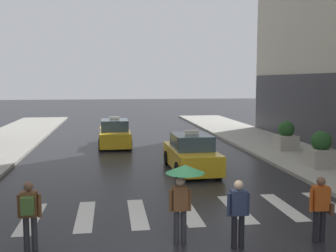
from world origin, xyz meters
TOP-DOWN VIEW (x-y plane):
  - crosswalk_markings at (-0.00, 3.00)m, footprint 11.30×2.80m
  - taxi_lead at (2.01, 8.60)m, footprint 2.01×4.58m
  - taxi_second at (-1.28, 15.93)m, footprint 1.98×4.56m
  - pedestrian_with_umbrella at (0.20, 0.68)m, footprint 0.96×0.96m
  - pedestrian_with_backpack at (-3.43, 0.68)m, footprint 0.55×0.43m
  - pedestrian_with_handbag at (3.52, 0.19)m, footprint 0.60×0.24m
  - pedestrian_plain_coat at (1.42, 0.14)m, footprint 0.55×0.24m
  - planter_near_corner at (7.75, 7.82)m, footprint 1.10×1.10m
  - planter_mid_block at (8.17, 12.33)m, footprint 1.10×1.10m

SIDE VIEW (x-z plane):
  - crosswalk_markings at x=0.00m, z-range 0.00..0.01m
  - taxi_lead at x=2.01m, z-range -0.18..1.63m
  - taxi_second at x=-1.28m, z-range -0.18..1.63m
  - planter_near_corner at x=7.75m, z-range 0.07..1.67m
  - planter_mid_block at x=8.17m, z-range 0.07..1.67m
  - pedestrian_with_handbag at x=3.52m, z-range 0.11..1.76m
  - pedestrian_plain_coat at x=1.42m, z-range 0.11..1.76m
  - pedestrian_with_backpack at x=-3.43m, z-range 0.15..1.80m
  - pedestrian_with_umbrella at x=0.20m, z-range 0.55..2.49m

